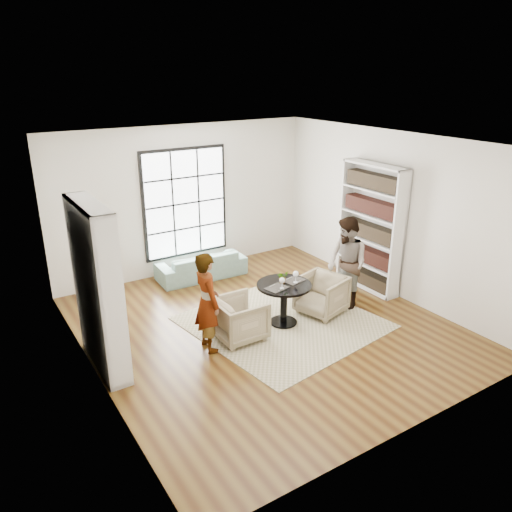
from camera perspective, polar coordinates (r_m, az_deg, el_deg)
ground at (r=8.34m, az=1.12°, el=-8.04°), size 6.00×6.00×0.00m
room_shell at (r=8.24m, az=-0.90°, el=1.18°), size 6.00×6.01×6.00m
rug at (r=8.47m, az=3.07°, el=-7.56°), size 3.14×3.14×0.01m
pedestal_table at (r=8.21m, az=3.21°, el=-4.48°), size 0.90×0.90×0.72m
sofa at (r=10.19m, az=-6.27°, el=-1.02°), size 1.81×0.77×0.52m
armchair_left at (r=7.85m, az=-1.89°, el=-7.19°), size 0.75×0.73×0.68m
armchair_right at (r=8.70m, az=7.47°, el=-4.42°), size 0.92×0.91×0.68m
person_left at (r=7.42m, az=-5.59°, el=-5.27°), size 0.40×0.58×1.55m
person_right at (r=8.86m, az=10.36°, el=-0.82°), size 0.66×0.83×1.62m
placemat_left at (r=7.98m, az=2.38°, el=-3.66°), size 0.39×0.33×0.01m
placemat_right at (r=8.27m, az=4.33°, el=-2.79°), size 0.39×0.33×0.01m
cutlery_left at (r=7.98m, az=2.38°, el=-3.61°), size 0.19×0.25×0.01m
cutlery_right at (r=8.27m, az=4.33°, el=-2.75°), size 0.19×0.25×0.01m
wine_glass_left at (r=7.91m, az=3.00°, el=-2.84°), size 0.09×0.09×0.19m
wine_glass_right at (r=8.14m, az=4.57°, el=-2.10°), size 0.09×0.09×0.21m
flower_centerpiece at (r=8.15m, az=3.05°, el=-2.42°), size 0.21×0.19×0.20m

